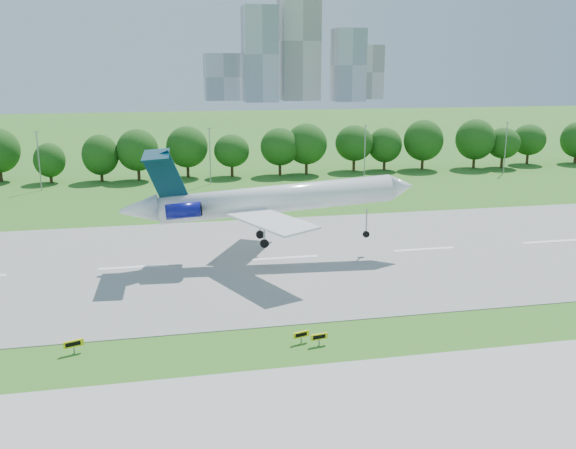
{
  "coord_description": "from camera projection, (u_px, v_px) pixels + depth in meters",
  "views": [
    {
      "loc": [
        3.46,
        -56.23,
        25.7
      ],
      "look_at": [
        18.9,
        18.0,
        6.52
      ],
      "focal_mm": 40.0,
      "sensor_mm": 36.0,
      "label": 1
    }
  ],
  "objects": [
    {
      "name": "tree_line",
      "position": [
        140.0,
        152.0,
        144.79
      ],
      "size": [
        288.4,
        8.4,
        10.4
      ],
      "color": "#382314",
      "rests_on": "ground"
    },
    {
      "name": "skyline",
      "position": [
        293.0,
        55.0,
        442.04
      ],
      "size": [
        127.0,
        52.0,
        80.0
      ],
      "color": "#B2B2B7",
      "rests_on": "ground"
    },
    {
      "name": "taxi_sign_left",
      "position": [
        74.0,
        344.0,
        58.12
      ],
      "size": [
        1.78,
        0.79,
        1.28
      ],
      "rotation": [
        0.0,
        0.0,
        0.33
      ],
      "color": "gray",
      "rests_on": "ground"
    },
    {
      "name": "ground",
      "position": [
        127.0,
        350.0,
        58.99
      ],
      "size": [
        600.0,
        600.0,
        0.0
      ],
      "primitive_type": "plane",
      "color": "#28671B",
      "rests_on": "ground"
    },
    {
      "name": "taxi_sign_centre",
      "position": [
        319.0,
        337.0,
        59.82
      ],
      "size": [
        1.66,
        0.47,
        1.16
      ],
      "rotation": [
        0.0,
        0.0,
        0.17
      ],
      "color": "gray",
      "rests_on": "ground"
    },
    {
      "name": "light_poles",
      "position": [
        127.0,
        157.0,
        134.77
      ],
      "size": [
        175.9,
        0.25,
        12.19
      ],
      "color": "gray",
      "rests_on": "ground"
    },
    {
      "name": "taxi_sign_right",
      "position": [
        301.0,
        335.0,
        60.33
      ],
      "size": [
        1.62,
        0.64,
        1.15
      ],
      "rotation": [
        0.0,
        0.0,
        0.29
      ],
      "color": "gray",
      "rests_on": "ground"
    },
    {
      "name": "airliner",
      "position": [
        263.0,
        199.0,
        84.1
      ],
      "size": [
        39.27,
        28.56,
        12.74
      ],
      "rotation": [
        0.0,
        -0.07,
        -0.04
      ],
      "color": "white",
      "rests_on": "ground"
    },
    {
      "name": "runway",
      "position": [
        134.0,
        267.0,
        82.71
      ],
      "size": [
        400.0,
        45.0,
        0.08
      ],
      "primitive_type": "cube",
      "color": "gray",
      "rests_on": "ground"
    }
  ]
}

